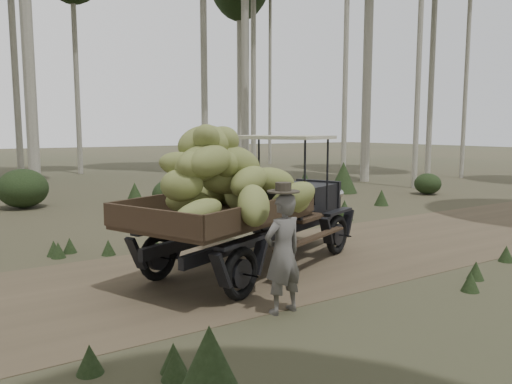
# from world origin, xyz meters

# --- Properties ---
(ground) EXTENTS (120.00, 120.00, 0.00)m
(ground) POSITION_xyz_m (0.00, 0.00, 0.00)
(ground) COLOR #473D2B
(ground) RESTS_ON ground
(dirt_track) EXTENTS (70.00, 4.00, 0.01)m
(dirt_track) POSITION_xyz_m (0.00, 0.00, 0.00)
(dirt_track) COLOR brown
(dirt_track) RESTS_ON ground
(banana_truck) EXTENTS (5.15, 3.52, 2.57)m
(banana_truck) POSITION_xyz_m (0.28, -0.19, 1.48)
(banana_truck) COLOR black
(banana_truck) RESTS_ON ground
(farmer) EXTENTS (0.61, 0.45, 1.72)m
(farmer) POSITION_xyz_m (-0.13, -2.03, 0.81)
(farmer) COLOR #585551
(farmer) RESTS_ON ground
(undergrowth) EXTENTS (21.81, 20.80, 1.38)m
(undergrowth) POSITION_xyz_m (-0.02, -0.28, 0.54)
(undergrowth) COLOR #233319
(undergrowth) RESTS_ON ground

